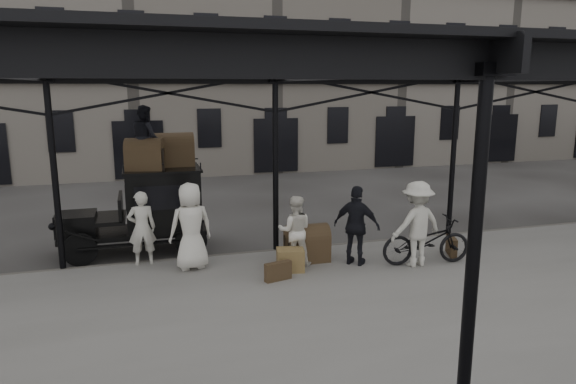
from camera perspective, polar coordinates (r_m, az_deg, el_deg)
name	(u,v)px	position (r m, az deg, el deg)	size (l,w,h in m)	color
ground	(300,283)	(11.33, 1.31, -10.10)	(120.00, 120.00, 0.00)	#383533
platform	(333,319)	(9.57, 5.03, -13.91)	(28.00, 8.00, 0.15)	slate
canopy	(332,62)	(8.91, 4.89, 14.19)	(22.50, 9.00, 4.74)	black
building_frontage	(196,32)	(28.35, -10.17, 17.14)	(64.00, 8.00, 14.00)	slate
taxi	(151,206)	(13.58, -15.01, -1.49)	(3.65, 1.55, 2.18)	black
porter_left	(142,228)	(12.25, -15.93, -3.87)	(0.63, 0.41, 1.73)	beige
porter_midleft	(295,230)	(11.78, 0.78, -4.30)	(0.79, 0.61, 1.62)	silver
porter_centre	(191,226)	(11.68, -10.74, -3.74)	(0.96, 0.63, 1.97)	silver
porter_official	(357,226)	(11.86, 7.63, -3.73)	(1.08, 0.45, 1.85)	black
porter_right	(417,224)	(12.03, 14.12, -3.46)	(1.27, 0.73, 1.97)	beige
bicycle	(426,241)	(12.32, 15.10, -5.25)	(0.73, 2.09, 1.10)	black
porter_roof	(146,137)	(13.20, -15.53, 5.89)	(0.77, 0.60, 1.58)	black
steamer_trunk_roof_near	(145,157)	(13.10, -15.63, 3.81)	(0.89, 0.55, 0.66)	#43301F
steamer_trunk_roof_far	(174,152)	(13.58, -12.50, 4.35)	(0.97, 0.59, 0.71)	#43301F
steamer_trunk_platform	(307,246)	(12.17, 2.13, -5.96)	(1.00, 0.61, 0.73)	#43301F
wicker_hamper	(290,260)	(11.55, 0.26, -7.54)	(0.60, 0.45, 0.50)	olive
suitcase_upright	(451,246)	(13.22, 17.71, -5.73)	(0.15, 0.60, 0.45)	#43301F
suitcase_flat	(278,271)	(11.02, -1.11, -8.79)	(0.60, 0.15, 0.40)	#43301F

